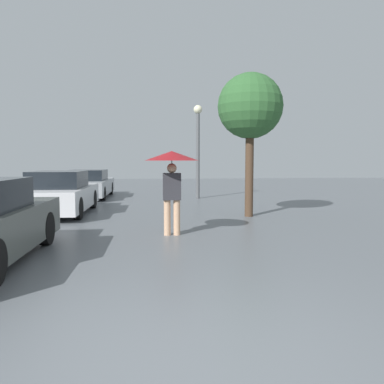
{
  "coord_description": "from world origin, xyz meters",
  "views": [
    {
      "loc": [
        -0.34,
        -2.79,
        1.62
      ],
      "look_at": [
        0.48,
        5.23,
        0.94
      ],
      "focal_mm": 35.0,
      "sensor_mm": 36.0,
      "label": 1
    }
  ],
  "objects_px": {
    "parked_car_farthest": "(89,184)",
    "tree": "(250,107)",
    "parked_car_middle": "(60,194)",
    "street_lamp": "(198,140)",
    "pedestrian": "(172,166)"
  },
  "relations": [
    {
      "from": "parked_car_middle",
      "to": "street_lamp",
      "type": "bearing_deg",
      "value": 41.52
    },
    {
      "from": "parked_car_middle",
      "to": "tree",
      "type": "height_order",
      "value": "tree"
    },
    {
      "from": "pedestrian",
      "to": "parked_car_middle",
      "type": "bearing_deg",
      "value": 131.86
    },
    {
      "from": "street_lamp",
      "to": "pedestrian",
      "type": "bearing_deg",
      "value": -100.74
    },
    {
      "from": "parked_car_middle",
      "to": "street_lamp",
      "type": "xyz_separation_m",
      "value": [
        4.68,
        4.15,
        1.89
      ]
    },
    {
      "from": "parked_car_farthest",
      "to": "street_lamp",
      "type": "height_order",
      "value": "street_lamp"
    },
    {
      "from": "parked_car_middle",
      "to": "tree",
      "type": "bearing_deg",
      "value": -11.1
    },
    {
      "from": "parked_car_middle",
      "to": "parked_car_farthest",
      "type": "bearing_deg",
      "value": 90.15
    },
    {
      "from": "parked_car_farthest",
      "to": "street_lamp",
      "type": "relative_size",
      "value": 1.11
    },
    {
      "from": "parked_car_farthest",
      "to": "tree",
      "type": "xyz_separation_m",
      "value": [
        5.57,
        -6.11,
        2.54
      ]
    },
    {
      "from": "pedestrian",
      "to": "parked_car_middle",
      "type": "height_order",
      "value": "pedestrian"
    },
    {
      "from": "parked_car_farthest",
      "to": "street_lamp",
      "type": "bearing_deg",
      "value": -10.55
    },
    {
      "from": "pedestrian",
      "to": "tree",
      "type": "relative_size",
      "value": 0.45
    },
    {
      "from": "parked_car_middle",
      "to": "parked_car_farthest",
      "type": "height_order",
      "value": "parked_car_middle"
    },
    {
      "from": "pedestrian",
      "to": "parked_car_farthest",
      "type": "bearing_deg",
      "value": 110.56
    }
  ]
}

